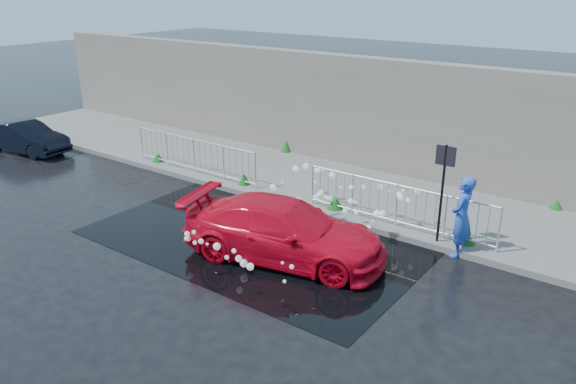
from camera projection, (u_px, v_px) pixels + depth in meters
name	position (u px, v px, depth m)	size (l,w,h in m)	color
ground	(215.00, 247.00, 13.22)	(90.00, 90.00, 0.00)	black
pavement	(329.00, 185.00, 16.96)	(30.00, 4.00, 0.15)	#62625E
curb	(290.00, 205.00, 15.45)	(30.00, 0.25, 0.16)	#62625E
retaining_wall	(367.00, 113.00, 17.97)	(30.00, 0.60, 3.50)	#6E675C
puddle	(258.00, 238.00, 13.70)	(8.00, 5.00, 0.01)	black
sign_post	(443.00, 178.00, 12.62)	(0.45, 0.06, 2.50)	black
railing_left	(194.00, 154.00, 17.69)	(5.05, 0.05, 1.10)	silver
railing_right	(397.00, 204.00, 13.83)	(5.05, 0.05, 1.10)	silver
weeds	(310.00, 179.00, 16.79)	(12.17, 3.93, 0.41)	#134817
water_spray	(307.00, 206.00, 13.70)	(3.71, 5.58, 1.05)	white
red_car	(284.00, 231.00, 12.49)	(1.88, 4.62, 1.34)	red
dark_car	(26.00, 137.00, 20.24)	(1.18, 3.38, 1.11)	black
person	(462.00, 217.00, 12.52)	(0.69, 0.45, 1.90)	blue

